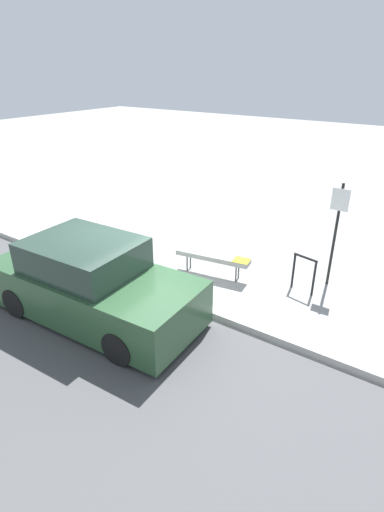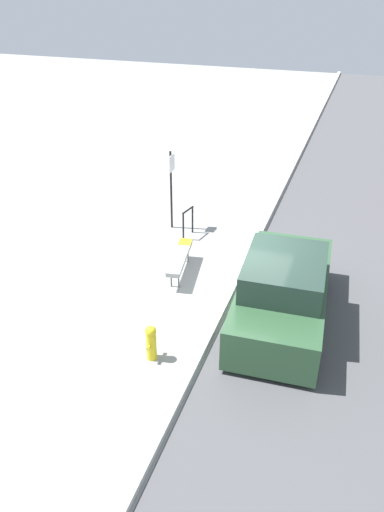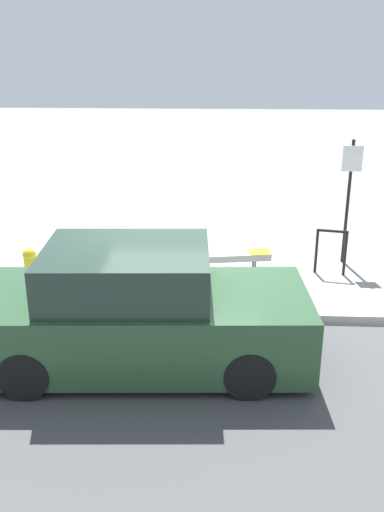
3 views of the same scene
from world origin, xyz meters
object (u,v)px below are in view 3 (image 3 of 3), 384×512
(fire_hydrant, at_px, (31,269))
(parked_car_near, at_px, (138,313))
(bike_rack, at_px, (331,247))
(bench, at_px, (220,257))
(sign_post, at_px, (349,190))

(fire_hydrant, relative_size, parked_car_near, 0.18)
(bike_rack, relative_size, parked_car_near, 0.19)
(bench, xyz_separation_m, parked_car_near, (-1.02, -2.70, 0.23))
(sign_post, bearing_deg, bike_rack, -120.07)
(bench, xyz_separation_m, sign_post, (2.32, 1.10, 0.92))
(bike_rack, bearing_deg, parked_car_near, -133.13)
(sign_post, distance_m, fire_hydrant, 5.76)
(sign_post, relative_size, fire_hydrant, 3.01)
(sign_post, xyz_separation_m, parked_car_near, (-3.34, -3.80, -0.69))
(bench, xyz_separation_m, bike_rack, (1.97, 0.49, 0.04))
(fire_hydrant, xyz_separation_m, parked_car_near, (2.09, -2.13, 0.28))
(bench, distance_m, parked_car_near, 2.89)
(bike_rack, bearing_deg, fire_hydrant, -168.29)
(parked_car_near, bearing_deg, bike_rack, 43.85)
(sign_post, bearing_deg, fire_hydrant, -162.94)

